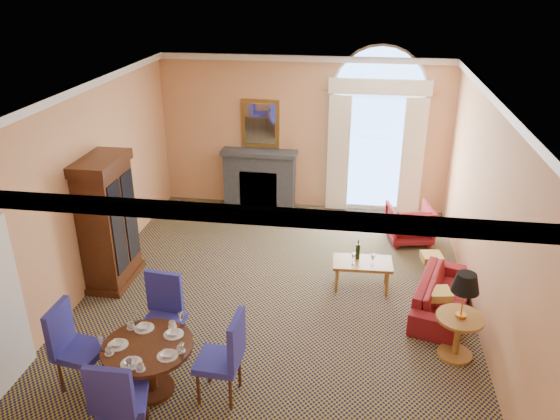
# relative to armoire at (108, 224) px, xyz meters

# --- Properties ---
(ground) EXTENTS (7.50, 7.50, 0.00)m
(ground) POSITION_rel_armoire_xyz_m (2.72, -0.15, -1.03)
(ground) COLOR #121138
(ground) RESTS_ON ground
(room_envelope) EXTENTS (6.04, 7.52, 3.45)m
(room_envelope) POSITION_rel_armoire_xyz_m (2.69, 0.52, 1.48)
(room_envelope) COLOR tan
(room_envelope) RESTS_ON ground
(armoire) EXTENTS (0.61, 1.09, 2.14)m
(armoire) POSITION_rel_armoire_xyz_m (0.00, 0.00, 0.00)
(armoire) COLOR #33180B
(armoire) RESTS_ON ground
(dining_table) EXTENTS (1.09, 1.09, 0.88)m
(dining_table) POSITION_rel_armoire_xyz_m (1.55, -2.41, -0.51)
(dining_table) COLOR #33180B
(dining_table) RESTS_ON ground
(dining_chair_north) EXTENTS (0.57, 0.58, 1.13)m
(dining_chair_north) POSITION_rel_armoire_xyz_m (1.46, -1.61, -0.39)
(dining_chair_north) COLOR navy
(dining_chair_north) RESTS_ON ground
(dining_chair_south) EXTENTS (0.63, 0.63, 1.13)m
(dining_chair_south) POSITION_rel_armoire_xyz_m (1.53, -3.25, -0.39)
(dining_chair_south) COLOR navy
(dining_chair_south) RESTS_ON ground
(dining_chair_east) EXTENTS (0.55, 0.53, 1.13)m
(dining_chair_east) POSITION_rel_armoire_xyz_m (2.50, -2.35, -0.39)
(dining_chair_east) COLOR navy
(dining_chair_east) RESTS_ON ground
(dining_chair_west) EXTENTS (0.58, 0.58, 1.13)m
(dining_chair_west) POSITION_rel_armoire_xyz_m (0.59, -2.43, -0.39)
(dining_chair_west) COLOR navy
(dining_chair_west) RESTS_ON ground
(sofa) EXTENTS (1.16, 1.90, 0.52)m
(sofa) POSITION_rel_armoire_xyz_m (5.27, -0.09, -0.77)
(sofa) COLOR maroon
(sofa) RESTS_ON ground
(armchair) EXTENTS (0.93, 0.94, 0.73)m
(armchair) POSITION_rel_armoire_xyz_m (4.91, 2.18, -0.67)
(armchair) COLOR maroon
(armchair) RESTS_ON ground
(coffee_table) EXTENTS (0.96, 0.57, 0.81)m
(coffee_table) POSITION_rel_armoire_xyz_m (4.05, 0.37, -0.59)
(coffee_table) COLOR #A26F30
(coffee_table) RESTS_ON ground
(side_table) EXTENTS (0.62, 0.62, 1.24)m
(side_table) POSITION_rel_armoire_xyz_m (5.32, -1.17, -0.25)
(side_table) COLOR #A26F30
(side_table) RESTS_ON ground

